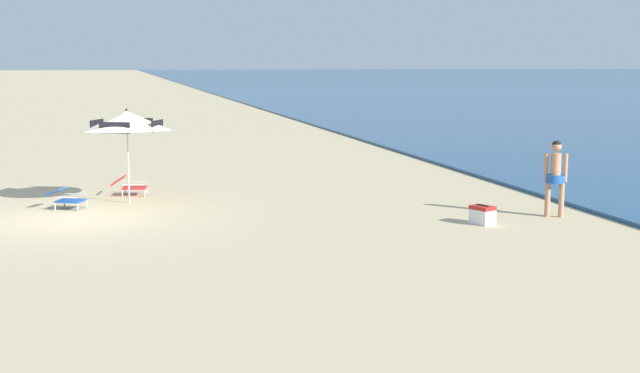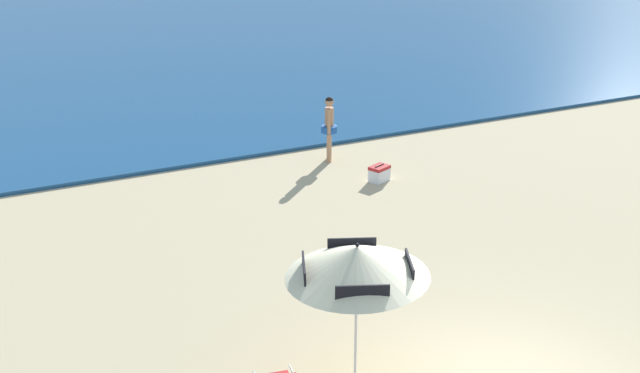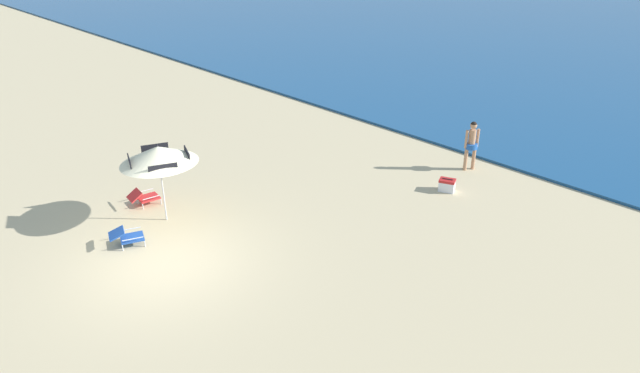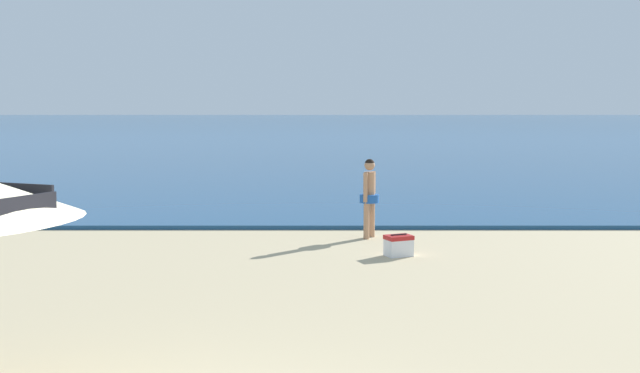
% 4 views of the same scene
% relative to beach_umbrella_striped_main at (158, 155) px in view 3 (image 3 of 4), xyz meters
% --- Properties ---
extents(ground_plane, '(800.00, 800.00, 0.00)m').
position_rel_beach_umbrella_striped_main_xyz_m(ground_plane, '(2.04, -1.25, -2.04)').
color(ground_plane, tan).
extents(beach_umbrella_striped_main, '(2.37, 2.35, 2.35)m').
position_rel_beach_umbrella_striped_main_xyz_m(beach_umbrella_striped_main, '(0.00, 0.00, 0.00)').
color(beach_umbrella_striped_main, silver).
rests_on(beach_umbrella_striped_main, ground).
extents(lounge_chair_under_umbrella, '(0.82, 1.00, 0.51)m').
position_rel_beach_umbrella_striped_main_xyz_m(lounge_chair_under_umbrella, '(0.50, -1.49, -1.76)').
color(lounge_chair_under_umbrella, '#1E4799').
rests_on(lounge_chair_under_umbrella, ground).
extents(lounge_chair_beside_umbrella, '(0.67, 0.97, 0.53)m').
position_rel_beach_umbrella_striped_main_xyz_m(lounge_chair_beside_umbrella, '(-1.28, 0.01, -1.77)').
color(lounge_chair_beside_umbrella, red).
rests_on(lounge_chair_beside_umbrella, ground).
extents(person_standing_near_shore, '(0.42, 0.47, 1.73)m').
position_rel_beach_umbrella_striped_main_xyz_m(person_standing_near_shore, '(4.19, 9.30, -1.04)').
color(person_standing_near_shore, tan).
rests_on(person_standing_near_shore, ground).
extents(cooler_box, '(0.59, 0.52, 0.43)m').
position_rel_beach_umbrella_striped_main_xyz_m(cooler_box, '(4.62, 7.36, -1.84)').
color(cooler_box, white).
rests_on(cooler_box, ground).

